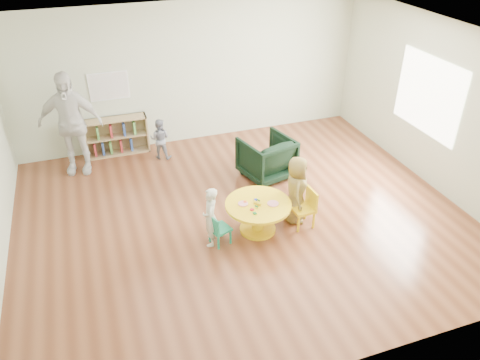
{
  "coord_description": "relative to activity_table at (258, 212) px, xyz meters",
  "views": [
    {
      "loc": [
        -2.04,
        -5.77,
        4.45
      ],
      "look_at": [
        -0.13,
        -0.3,
        0.88
      ],
      "focal_mm": 35.0,
      "sensor_mm": 36.0,
      "label": 1
    }
  ],
  "objects": [
    {
      "name": "child_left",
      "position": [
        -0.76,
        -0.06,
        0.13
      ],
      "size": [
        0.32,
        0.4,
        0.94
      ],
      "primitive_type": "imported",
      "rotation": [
        0.0,
        0.0,
        -1.9
      ],
      "color": "silver",
      "rests_on": "ground"
    },
    {
      "name": "kid_chair_left",
      "position": [
        -0.67,
        -0.11,
        -0.07
      ],
      "size": [
        0.35,
        0.35,
        0.51
      ],
      "rotation": [
        0.0,
        0.0,
        -1.24
      ],
      "color": "#1A946A",
      "rests_on": "ground"
    },
    {
      "name": "kid_chair_right",
      "position": [
        0.74,
        -0.1,
        -0.01
      ],
      "size": [
        0.35,
        0.35,
        0.62
      ],
      "rotation": [
        0.0,
        0.0,
        1.62
      ],
      "color": "yellow",
      "rests_on": "ground"
    },
    {
      "name": "armchair",
      "position": [
        0.73,
        1.46,
        0.04
      ],
      "size": [
        1.01,
        1.03,
        0.77
      ],
      "primitive_type": "imported",
      "rotation": [
        0.0,
        0.0,
        3.39
      ],
      "color": "black",
      "rests_on": "ground"
    },
    {
      "name": "bookshelf",
      "position": [
        -1.73,
        3.28,
        0.02
      ],
      "size": [
        1.2,
        0.3,
        0.75
      ],
      "color": "tan",
      "rests_on": "ground"
    },
    {
      "name": "child_right",
      "position": [
        0.66,
        0.08,
        0.21
      ],
      "size": [
        0.54,
        0.64,
        1.11
      ],
      "primitive_type": "imported",
      "rotation": [
        0.0,
        0.0,
        1.14
      ],
      "color": "gold",
      "rests_on": "ground"
    },
    {
      "name": "activity_table",
      "position": [
        0.0,
        0.0,
        0.0
      ],
      "size": [
        1.0,
        1.0,
        0.54
      ],
      "rotation": [
        0.0,
        0.0,
        -0.35
      ],
      "color": "yellow",
      "rests_on": "ground"
    },
    {
      "name": "adult_caretaker",
      "position": [
        -2.5,
        2.82,
        0.61
      ],
      "size": [
        1.2,
        0.71,
        1.91
      ],
      "primitive_type": "imported",
      "rotation": [
        0.0,
        0.0,
        -0.23
      ],
      "color": "silver",
      "rests_on": "ground"
    },
    {
      "name": "alphabet_poster",
      "position": [
        -1.71,
        3.41,
        1.01
      ],
      "size": [
        0.74,
        0.01,
        0.54
      ],
      "color": "white",
      "rests_on": "ground"
    },
    {
      "name": "room",
      "position": [
        -0.1,
        0.43,
        1.55
      ],
      "size": [
        7.1,
        7.0,
        2.8
      ],
      "color": "brown",
      "rests_on": "ground"
    },
    {
      "name": "toddler",
      "position": [
        -0.95,
        2.8,
        0.06
      ],
      "size": [
        0.49,
        0.44,
        0.81
      ],
      "primitive_type": "imported",
      "rotation": [
        0.0,
        0.0,
        2.71
      ],
      "color": "#1A2643",
      "rests_on": "ground"
    }
  ]
}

